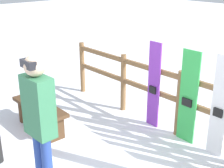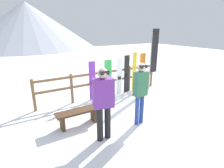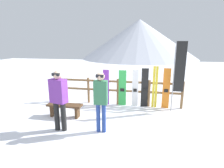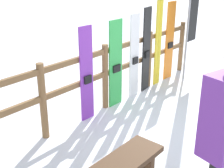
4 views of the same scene
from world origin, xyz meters
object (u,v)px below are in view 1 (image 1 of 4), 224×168
at_px(snowboard_white, 219,108).
at_px(snowboard_green, 188,98).
at_px(bench, 40,112).
at_px(snowboard_purple, 154,86).
at_px(person_plaid_green, 39,118).

bearing_deg(snowboard_white, snowboard_green, -180.00).
relative_size(bench, snowboard_purple, 0.83).
relative_size(person_plaid_green, snowboard_green, 1.20).
height_order(bench, person_plaid_green, person_plaid_green).
height_order(person_plaid_green, snowboard_green, person_plaid_green).
bearing_deg(snowboard_purple, snowboard_white, 0.00).
relative_size(snowboard_purple, snowboard_green, 1.00).
xyz_separation_m(bench, snowboard_green, (1.82, 1.51, 0.40)).
relative_size(bench, snowboard_white, 0.82).
distance_m(snowboard_purple, snowboard_green, 0.68).
relative_size(snowboard_purple, snowboard_white, 0.98).
xyz_separation_m(snowboard_purple, snowboard_white, (1.19, 0.00, 0.01)).
distance_m(bench, snowboard_green, 2.40).
height_order(snowboard_green, snowboard_white, snowboard_white).
xyz_separation_m(person_plaid_green, snowboard_purple, (-0.36, 2.31, -0.33)).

